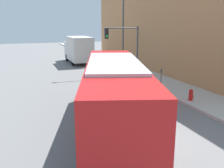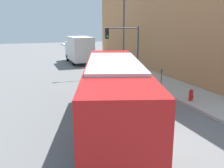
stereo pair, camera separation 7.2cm
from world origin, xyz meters
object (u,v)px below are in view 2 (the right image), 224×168
(fire_hydrant, at_px, (191,95))
(parking_meter, at_px, (161,75))
(city_bus, at_px, (114,90))
(street_lamp, at_px, (120,22))
(delivery_truck, at_px, (79,49))
(traffic_light_pole, at_px, (126,42))

(fire_hydrant, height_order, parking_meter, parking_meter)
(parking_meter, bearing_deg, fire_hydrant, -90.00)
(city_bus, distance_m, street_lamp, 15.42)
(parking_meter, bearing_deg, city_bus, -136.74)
(delivery_truck, relative_size, street_lamp, 0.82)
(parking_meter, bearing_deg, traffic_light_pole, 103.09)
(city_bus, distance_m, traffic_light_pole, 11.42)
(street_lamp, bearing_deg, city_bus, -112.87)
(traffic_light_pole, bearing_deg, street_lamp, 75.60)
(fire_hydrant, bearing_deg, traffic_light_pole, 97.35)
(traffic_light_pole, bearing_deg, city_bus, -115.71)
(city_bus, relative_size, street_lamp, 1.39)
(street_lamp, bearing_deg, traffic_light_pole, -104.40)
(fire_hydrant, height_order, traffic_light_pole, traffic_light_pole)
(parking_meter, bearing_deg, delivery_truck, 101.27)
(city_bus, xyz_separation_m, fire_hydrant, (5.98, 1.95, -1.38))
(city_bus, distance_m, fire_hydrant, 6.44)
(delivery_truck, bearing_deg, traffic_light_pole, -79.52)
(delivery_truck, xyz_separation_m, fire_hydrant, (3.04, -18.92, -1.27))
(city_bus, bearing_deg, parking_meter, 60.85)
(traffic_light_pole, height_order, parking_meter, traffic_light_pole)
(street_lamp, bearing_deg, parking_meter, -89.19)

